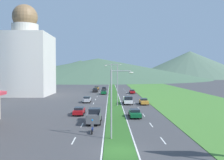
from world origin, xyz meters
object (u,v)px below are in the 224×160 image
at_px(street_lamp_mid, 116,82).
at_px(car_2, 79,111).
at_px(car_6, 144,101).
at_px(car_9, 132,92).
at_px(car_7, 135,113).
at_px(motorcycle_rider, 92,127).
at_px(street_lamp_near, 114,99).
at_px(car_3, 87,99).
at_px(car_8, 104,88).
at_px(street_lamp_far, 112,77).
at_px(car_5, 104,92).
at_px(pickup_truck_1, 128,100).
at_px(car_4, 95,90).
at_px(car_1, 97,88).
at_px(pickup_truck_0, 94,116).

xyz_separation_m(street_lamp_mid, car_2, (-6.98, -10.81, -4.78)).
xyz_separation_m(car_6, car_9, (-0.23, 27.77, -0.02)).
height_order(car_7, motorcycle_rider, motorcycle_rider).
relative_size(car_7, car_9, 0.96).
relative_size(street_lamp_near, car_9, 1.74).
bearing_deg(car_3, car_8, -4.77).
relative_size(car_2, motorcycle_rider, 2.16).
distance_m(street_lamp_far, car_6, 25.39).
xyz_separation_m(car_3, car_9, (13.72, 24.04, -0.04)).
distance_m(street_lamp_near, street_lamp_far, 52.81).
relative_size(car_6, car_7, 0.98).
xyz_separation_m(car_5, car_6, (10.30, -25.38, -0.04)).
bearing_deg(car_7, pickup_truck_1, -179.99).
bearing_deg(car_8, car_2, 176.96).
height_order(street_lamp_far, car_2, street_lamp_far).
xyz_separation_m(street_lamp_far, car_5, (-2.99, 1.64, -5.23)).
height_order(car_9, pickup_truck_1, pickup_truck_1).
height_order(car_4, car_6, car_4).
xyz_separation_m(car_6, car_7, (-3.76, -15.85, -0.03)).
bearing_deg(car_2, car_1, 0.31).
relative_size(car_6, pickup_truck_1, 0.81).
xyz_separation_m(street_lamp_near, car_8, (-3.12, 72.19, -3.96)).
xyz_separation_m(car_4, car_5, (3.51, -8.55, -0.01)).
height_order(pickup_truck_1, motorcycle_rider, pickup_truck_1).
xyz_separation_m(street_lamp_far, pickup_truck_0, (-3.16, -43.73, -5.03)).
bearing_deg(motorcycle_rider, street_lamp_mid, -8.61).
distance_m(street_lamp_near, car_8, 72.36).
distance_m(street_lamp_far, car_4, 13.16).
distance_m(street_lamp_mid, car_1, 49.32).
bearing_deg(car_1, car_3, -179.94).
bearing_deg(car_4, street_lamp_mid, -168.98).
relative_size(car_5, car_8, 1.11).
bearing_deg(street_lamp_mid, car_2, -122.82).
bearing_deg(car_6, street_lamp_far, -162.89).
relative_size(car_5, car_9, 0.99).
relative_size(car_5, motorcycle_rider, 2.31).
distance_m(street_lamp_far, motorcycle_rider, 50.38).
bearing_deg(street_lamp_far, car_1, 106.77).
bearing_deg(car_1, pickup_truck_0, -176.94).
xyz_separation_m(street_lamp_far, car_7, (3.55, -39.59, -5.30)).
xyz_separation_m(car_3, car_8, (3.29, 39.40, -0.03)).
bearing_deg(car_9, car_2, -18.07).
relative_size(street_lamp_near, street_lamp_mid, 0.85).
distance_m(street_lamp_near, pickup_truck_0, 10.22).
distance_m(car_6, car_9, 27.77).
xyz_separation_m(car_2, car_3, (-0.28, 17.16, 0.04)).
distance_m(street_lamp_mid, street_lamp_far, 26.36).
height_order(car_2, pickup_truck_0, pickup_truck_0).
height_order(street_lamp_near, street_lamp_far, street_lamp_far).
distance_m(street_lamp_near, street_lamp_mid, 26.46).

